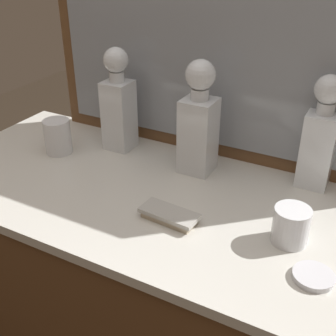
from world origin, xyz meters
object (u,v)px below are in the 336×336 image
at_px(silver_brush_center, 169,215).
at_px(crystal_tumbler_far_left, 58,138).
at_px(crystal_decanter_far_left, 319,143).
at_px(crystal_decanter_center, 198,128).
at_px(porcelain_dish, 313,276).
at_px(crystal_tumbler_right, 291,227).
at_px(crystal_decanter_rear, 119,109).

bearing_deg(silver_brush_center, crystal_tumbler_far_left, 161.74).
bearing_deg(crystal_decanter_far_left, silver_brush_center, -128.47).
bearing_deg(crystal_decanter_center, silver_brush_center, -79.96).
xyz_separation_m(crystal_decanter_center, porcelain_dish, (0.38, -0.29, -0.12)).
xyz_separation_m(crystal_tumbler_far_left, silver_brush_center, (0.46, -0.15, -0.03)).
bearing_deg(crystal_decanter_center, crystal_decanter_far_left, 13.98).
relative_size(crystal_decanter_far_left, porcelain_dish, 3.65).
bearing_deg(crystal_decanter_center, porcelain_dish, -37.06).
relative_size(crystal_tumbler_far_left, crystal_tumbler_right, 1.24).
bearing_deg(silver_brush_center, crystal_decanter_center, 100.04).
distance_m(crystal_decanter_rear, crystal_decanter_center, 0.27).
relative_size(crystal_tumbler_right, silver_brush_center, 0.58).
bearing_deg(crystal_decanter_rear, porcelain_dish, -25.24).
bearing_deg(crystal_tumbler_far_left, silver_brush_center, -18.26).
relative_size(crystal_decanter_rear, silver_brush_center, 2.15).
bearing_deg(crystal_decanter_rear, crystal_decanter_far_left, 5.65).
xyz_separation_m(crystal_decanter_rear, crystal_decanter_center, (0.27, -0.02, 0.00)).
bearing_deg(crystal_decanter_far_left, crystal_decanter_center, -166.02).
bearing_deg(crystal_decanter_far_left, crystal_decanter_rear, -174.35).
bearing_deg(porcelain_dish, crystal_decanter_far_left, 102.31).
relative_size(crystal_decanter_center, porcelain_dish, 3.84).
distance_m(crystal_decanter_center, crystal_tumbler_far_left, 0.43).
height_order(crystal_tumbler_right, porcelain_dish, crystal_tumbler_right).
xyz_separation_m(crystal_decanter_far_left, crystal_tumbler_right, (0.01, -0.27, -0.08)).
height_order(crystal_decanter_rear, crystal_tumbler_right, crystal_decanter_rear).
height_order(crystal_decanter_rear, crystal_tumbler_far_left, crystal_decanter_rear).
bearing_deg(crystal_decanter_rear, crystal_tumbler_far_left, -141.19).
distance_m(crystal_tumbler_far_left, porcelain_dish, 0.82).
relative_size(crystal_decanter_rear, crystal_tumbler_right, 3.72).
height_order(crystal_decanter_rear, crystal_decanter_center, crystal_decanter_center).
bearing_deg(crystal_decanter_center, crystal_tumbler_far_left, -166.68).
bearing_deg(crystal_decanter_far_left, crystal_tumbler_far_left, -166.40).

